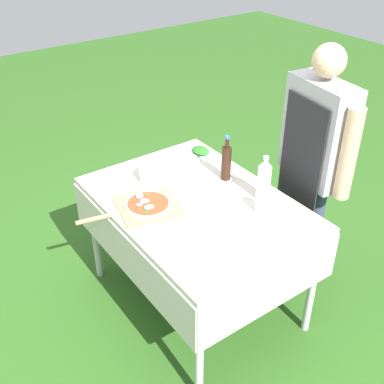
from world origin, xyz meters
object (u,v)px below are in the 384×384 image
object	(u,v)px
person_cook	(314,155)
mixing_tub	(152,173)
prep_table	(196,213)
sauce_jar	(262,203)
pizza_on_peel	(146,206)
oil_bottle	(226,162)
herb_container	(201,151)
water_bottle	(264,179)

from	to	relation	value
person_cook	mixing_tub	world-z (taller)	person_cook
prep_table	sauce_jar	world-z (taller)	sauce_jar
pizza_on_peel	oil_bottle	distance (m)	0.57
herb_container	mixing_tub	world-z (taller)	mixing_tub
oil_bottle	herb_container	size ratio (longest dim) A/B	1.73
oil_bottle	sauce_jar	distance (m)	0.39
person_cook	pizza_on_peel	distance (m)	1.03
water_bottle	herb_container	bearing A→B (deg)	177.09
prep_table	oil_bottle	distance (m)	0.36
person_cook	herb_container	distance (m)	0.76
person_cook	oil_bottle	size ratio (longest dim) A/B	5.57
water_bottle	herb_container	size ratio (longest dim) A/B	1.63
person_cook	water_bottle	distance (m)	0.37
herb_container	sauce_jar	bearing A→B (deg)	-9.58
mixing_tub	sauce_jar	world-z (taller)	sauce_jar
person_cook	sauce_jar	xyz separation A→B (m)	(0.07, -0.46, -0.12)
pizza_on_peel	herb_container	size ratio (longest dim) A/B	3.60
herb_container	sauce_jar	world-z (taller)	sauce_jar
herb_container	mixing_tub	xyz separation A→B (m)	(0.10, -0.44, 0.03)
mixing_tub	sauce_jar	bearing A→B (deg)	26.77
pizza_on_peel	mixing_tub	xyz separation A→B (m)	(-0.23, 0.19, 0.03)
prep_table	sauce_jar	xyz separation A→B (m)	(0.28, 0.24, 0.13)
pizza_on_peel	oil_bottle	xyz separation A→B (m)	(0.02, 0.56, 0.10)
person_cook	water_bottle	world-z (taller)	person_cook
pizza_on_peel	prep_table	bearing A→B (deg)	79.04
prep_table	water_bottle	world-z (taller)	water_bottle
person_cook	sauce_jar	size ratio (longest dim) A/B	14.52
herb_container	prep_table	bearing A→B (deg)	-38.84
prep_table	water_bottle	xyz separation A→B (m)	(0.19, 0.33, 0.21)
sauce_jar	herb_container	bearing A→B (deg)	170.42
pizza_on_peel	mixing_tub	distance (m)	0.30
pizza_on_peel	herb_container	bearing A→B (deg)	130.06
prep_table	mixing_tub	distance (m)	0.38
prep_table	oil_bottle	world-z (taller)	oil_bottle
water_bottle	herb_container	world-z (taller)	water_bottle
pizza_on_peel	water_bottle	xyz separation A→B (m)	(0.31, 0.59, 0.11)
pizza_on_peel	mixing_tub	size ratio (longest dim) A/B	3.90
water_bottle	sauce_jar	xyz separation A→B (m)	(0.09, -0.09, -0.08)
prep_table	oil_bottle	bearing A→B (deg)	108.75
prep_table	herb_container	distance (m)	0.58
sauce_jar	person_cook	bearing A→B (deg)	98.03
prep_table	pizza_on_peel	world-z (taller)	pizza_on_peel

